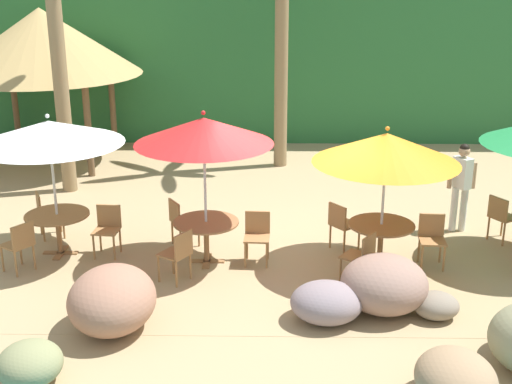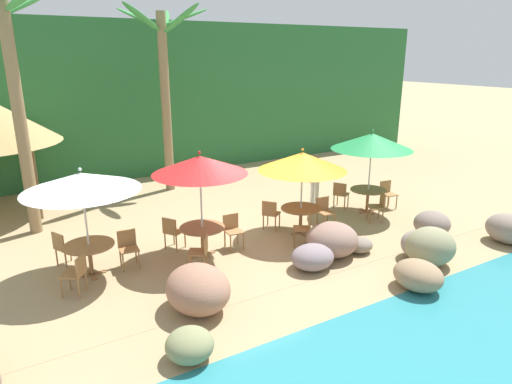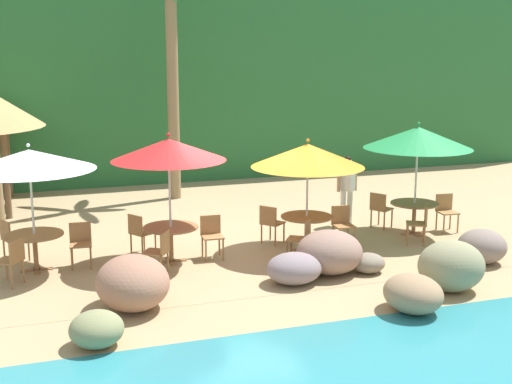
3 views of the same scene
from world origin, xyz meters
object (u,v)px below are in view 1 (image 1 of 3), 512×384
(chair_green_inland, at_px, (501,215))
(dining_table_orange, at_px, (381,231))
(chair_white_seaward, at_px, (108,226))
(chair_red_inland, at_px, (180,219))
(umbrella_white, at_px, (49,132))
(waiter_in_white, at_px, (461,181))
(chair_red_left, at_px, (178,252))
(chair_orange_seaward, at_px, (432,236))
(dining_table_red, at_px, (206,228))
(dining_table_white, at_px, (58,221))
(palapa_hut, at_px, (42,42))
(chair_red_seaward, at_px, (257,233))
(chair_white_left, at_px, (20,243))
(chair_orange_left, at_px, (362,255))
(umbrella_orange, at_px, (386,148))
(chair_white_inland, at_px, (46,211))
(umbrella_red, at_px, (204,131))
(chair_orange_inland, at_px, (341,223))

(chair_green_inland, bearing_deg, dining_table_orange, -155.90)
(chair_white_seaward, relative_size, chair_red_inland, 1.00)
(umbrella_white, distance_m, waiter_in_white, 7.40)
(chair_red_left, bearing_deg, chair_orange_seaward, 10.14)
(dining_table_red, bearing_deg, dining_table_orange, -1.30)
(dining_table_white, relative_size, palapa_hut, 0.23)
(palapa_hut, bearing_deg, dining_table_white, -72.26)
(chair_red_seaward, xyz_separation_m, palapa_hut, (-5.32, 6.13, 2.47))
(dining_table_red, height_order, palapa_hut, palapa_hut)
(chair_white_left, distance_m, chair_orange_left, 5.51)
(waiter_in_white, bearing_deg, umbrella_orange, -137.20)
(chair_white_inland, relative_size, chair_orange_left, 1.00)
(dining_table_orange, bearing_deg, umbrella_orange, 90.00)
(umbrella_white, xyz_separation_m, chair_green_inland, (7.82, 0.67, -1.66))
(chair_white_left, distance_m, chair_green_inland, 8.35)
(chair_red_seaward, distance_m, chair_red_inland, 1.51)
(umbrella_red, xyz_separation_m, dining_table_red, (-0.00, -0.00, -1.68))
(dining_table_red, distance_m, chair_red_left, 0.86)
(umbrella_orange, height_order, dining_table_orange, umbrella_orange)
(chair_red_seaward, bearing_deg, chair_white_seaward, 173.92)
(chair_white_inland, relative_size, chair_white_left, 1.00)
(dining_table_red, relative_size, chair_red_left, 1.26)
(umbrella_white, bearing_deg, chair_orange_seaward, -2.99)
(palapa_hut, bearing_deg, umbrella_orange, -40.21)
(chair_white_left, bearing_deg, palapa_hut, 102.52)
(chair_orange_inland, relative_size, waiter_in_white, 0.51)
(chair_red_seaward, xyz_separation_m, chair_red_left, (-1.23, -0.81, 0.00))
(umbrella_orange, bearing_deg, dining_table_white, 176.16)
(chair_white_left, relative_size, umbrella_red, 0.33)
(chair_orange_left, bearing_deg, chair_white_inland, 161.50)
(chair_orange_inland, distance_m, chair_orange_left, 1.38)
(chair_green_inland, xyz_separation_m, waiter_in_white, (-0.62, 0.54, 0.47))
(dining_table_white, xyz_separation_m, chair_red_seaward, (3.44, -0.26, -0.10))
(chair_red_seaward, xyz_separation_m, chair_orange_inland, (1.47, 0.51, 0.00))
(palapa_hut, bearing_deg, chair_red_left, -59.47)
(chair_white_seaward, bearing_deg, dining_table_red, -10.49)
(dining_table_white, distance_m, chair_white_seaward, 0.86)
(dining_table_white, bearing_deg, chair_red_inland, 10.30)
(umbrella_orange, bearing_deg, umbrella_white, 176.16)
(umbrella_orange, relative_size, waiter_in_white, 1.41)
(chair_white_seaward, bearing_deg, dining_table_orange, -4.76)
(dining_table_white, height_order, chair_white_left, chair_white_left)
(umbrella_white, distance_m, chair_white_inland, 1.87)
(chair_white_left, distance_m, chair_red_inland, 2.72)
(dining_table_orange, bearing_deg, chair_white_inland, 169.51)
(dining_table_red, height_order, dining_table_orange, same)
(chair_white_left, height_order, umbrella_orange, umbrella_orange)
(chair_orange_inland, xyz_separation_m, chair_green_inland, (2.91, 0.42, 0.00))
(dining_table_orange, height_order, waiter_in_white, waiter_in_white)
(chair_red_inland, relative_size, palapa_hut, 0.18)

